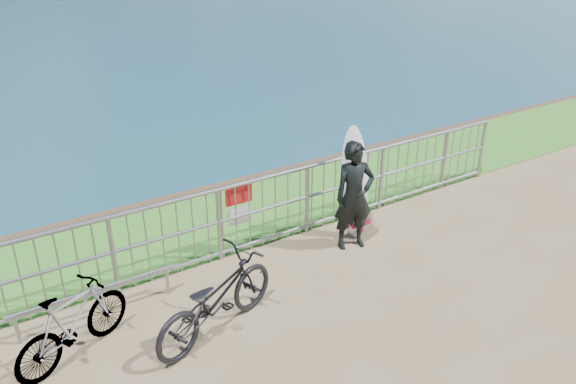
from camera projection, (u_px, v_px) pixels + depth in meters
grass_strip at (218, 219)px, 9.19m from camera, size 120.00×120.00×0.00m
railing at (251, 214)px, 8.12m from camera, size 10.06×0.10×1.13m
surfer at (354, 196)px, 8.12m from camera, size 0.68×0.53×1.65m
surfboard at (355, 187)px, 8.47m from camera, size 0.54×0.50×1.73m
bicycle_near at (216, 298)px, 6.45m from camera, size 1.92×1.19×0.95m
bicycle_far at (73, 323)px, 6.10m from camera, size 1.51×1.00×0.89m
bike_rack at (95, 293)px, 6.76m from camera, size 2.01×0.05×0.42m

